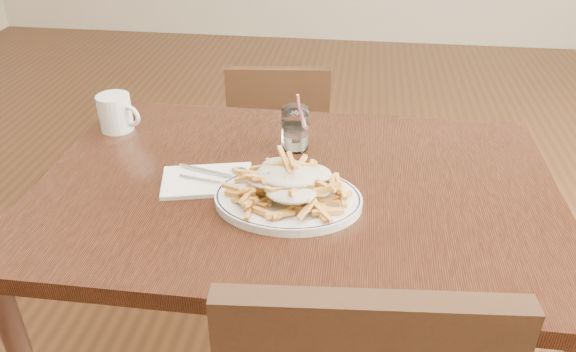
# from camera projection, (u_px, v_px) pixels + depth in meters

# --- Properties ---
(table) EXTENTS (1.20, 0.80, 0.75)m
(table) POSITION_uv_depth(u_px,v_px,m) (295.00, 211.00, 1.34)
(table) COLOR black
(table) RESTS_ON ground
(chair_far) EXTENTS (0.39, 0.39, 0.77)m
(chair_far) POSITION_uv_depth(u_px,v_px,m) (280.00, 145.00, 2.13)
(chair_far) COLOR black
(chair_far) RESTS_ON ground
(fries_plate) EXTENTS (0.39, 0.36, 0.02)m
(fries_plate) POSITION_uv_depth(u_px,v_px,m) (288.00, 199.00, 1.22)
(fries_plate) COLOR white
(fries_plate) RESTS_ON table
(loaded_fries) EXTENTS (0.27, 0.22, 0.08)m
(loaded_fries) POSITION_uv_depth(u_px,v_px,m) (288.00, 179.00, 1.20)
(loaded_fries) COLOR #C58D3C
(loaded_fries) RESTS_ON fries_plate
(napkin) EXTENTS (0.23, 0.18, 0.01)m
(napkin) POSITION_uv_depth(u_px,v_px,m) (208.00, 181.00, 1.30)
(napkin) COLOR white
(napkin) RESTS_ON table
(cutlery) EXTENTS (0.20, 0.10, 0.01)m
(cutlery) POSITION_uv_depth(u_px,v_px,m) (208.00, 176.00, 1.30)
(cutlery) COLOR silver
(cutlery) RESTS_ON napkin
(water_glass) EXTENTS (0.07, 0.07, 0.15)m
(water_glass) POSITION_uv_depth(u_px,v_px,m) (295.00, 131.00, 1.42)
(water_glass) COLOR white
(water_glass) RESTS_ON table
(coffee_mug) EXTENTS (0.12, 0.09, 0.10)m
(coffee_mug) POSITION_uv_depth(u_px,v_px,m) (116.00, 113.00, 1.52)
(coffee_mug) COLOR white
(coffee_mug) RESTS_ON table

